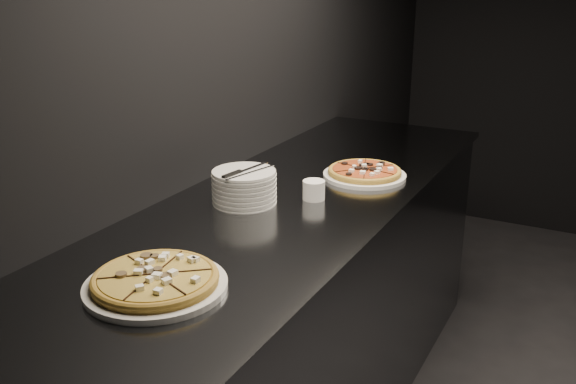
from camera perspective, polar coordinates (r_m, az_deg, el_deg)
The scene contains 7 objects.
wall_left at distance 2.27m, azimuth -8.16°, elevation 12.53°, with size 0.02×5.00×2.80m, color black.
counter at distance 2.39m, azimuth 0.29°, elevation -10.87°, with size 0.74×2.44×0.92m.
pizza_mushroom at distance 1.61m, azimuth -11.70°, elevation -7.75°, with size 0.40×0.40×0.04m.
pizza_tomato at distance 2.41m, azimuth 6.82°, elevation 1.74°, with size 0.32×0.32×0.04m.
plate_stack at distance 2.13m, azimuth -3.91°, elevation 0.47°, with size 0.21×0.21×0.11m.
cutlery at distance 2.09m, azimuth -3.98°, elevation 1.81°, with size 0.11×0.22×0.01m.
ramekin at distance 2.16m, azimuth 2.31°, elevation 0.23°, with size 0.08×0.08×0.07m.
Camera 1 is at (-1.17, -1.83, 1.66)m, focal length 40.00 mm.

